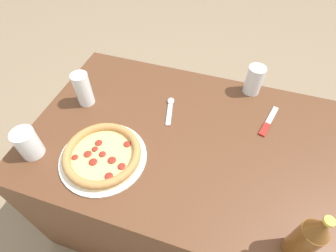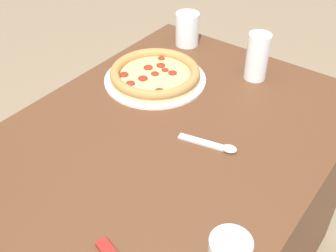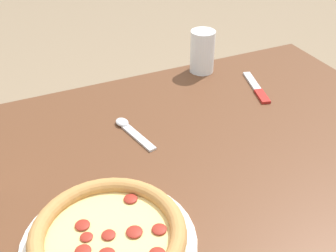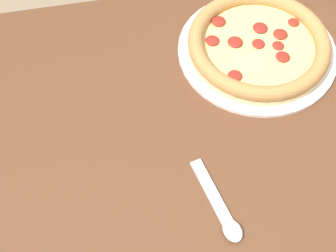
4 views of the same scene
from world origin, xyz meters
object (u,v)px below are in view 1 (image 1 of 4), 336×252
glass_cola (83,90)px  glass_water (254,81)px  knife (268,122)px  beer_bottle (308,238)px  pizza_pepperoni (102,155)px  glass_red_wine (29,144)px  spoon (170,107)px

glass_cola → glass_water: size_ratio=1.14×
glass_water → knife: (0.09, -0.17, -0.06)m
glass_cola → beer_bottle: (0.88, -0.36, 0.04)m
glass_water → beer_bottle: beer_bottle is taller
pizza_pepperoni → beer_bottle: beer_bottle is taller
glass_red_wine → glass_water: 0.95m
knife → glass_water: bearing=117.7°
knife → beer_bottle: bearing=-77.6°
glass_cola → knife: glass_cola is taller
spoon → pizza_pepperoni: bearing=-115.9°
glass_cola → beer_bottle: bearing=-22.3°
beer_bottle → glass_cola: bearing=157.7°
spoon → glass_red_wine: bearing=-137.6°
glass_red_wine → spoon: (0.42, 0.38, -0.05)m
pizza_pepperoni → glass_water: bearing=48.5°
pizza_pepperoni → glass_cola: 0.32m
glass_water → spoon: bearing=-146.0°
beer_bottle → knife: bearing=102.4°
pizza_pepperoni → glass_red_wine: glass_red_wine is taller
pizza_pepperoni → knife: (0.57, 0.37, -0.02)m
knife → glass_red_wine: bearing=-153.0°
glass_cola → pizza_pepperoni: bearing=-50.1°
pizza_pepperoni → glass_cola: size_ratio=2.13×
pizza_pepperoni → glass_water: size_ratio=2.44×
glass_cola → glass_water: glass_cola is taller
beer_bottle → spoon: beer_bottle is taller
pizza_pepperoni → knife: size_ratio=1.77×
glass_red_wine → glass_water: glass_water is taller
glass_cola → spoon: bearing=12.3°
glass_cola → knife: bearing=8.9°
pizza_pepperoni → glass_cola: (-0.20, 0.25, 0.05)m
glass_red_wine → glass_cola: bearing=79.4°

